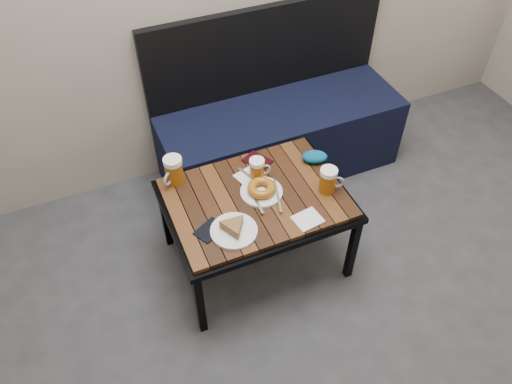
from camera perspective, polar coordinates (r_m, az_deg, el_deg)
name	(u,v)px	position (r m, az deg, el deg)	size (l,w,h in m)	color
bench	(278,131)	(2.97, 2.56, 6.97)	(1.40, 0.50, 0.95)	black
cafe_table	(256,203)	(2.33, 0.00, -1.23)	(0.84, 0.62, 0.47)	black
beer_mug_left	(174,170)	(2.35, -9.40, 2.44)	(0.13, 0.12, 0.14)	#954E0C
beer_mug_centre	(257,169)	(2.35, 0.16, 2.61)	(0.11, 0.08, 0.12)	#954E0C
beer_mug_right	(328,180)	(2.31, 8.27, 1.36)	(0.12, 0.10, 0.13)	#954E0C
plate_pie	(234,229)	(2.15, -2.55, -4.19)	(0.21, 0.21, 0.06)	white
plate_bagel	(262,190)	(2.30, 0.64, 0.26)	(0.20, 0.26, 0.05)	white
napkin_left	(250,177)	(2.39, -0.74, 1.73)	(0.14, 0.15, 0.01)	white
napkin_right	(308,219)	(2.21, 5.92, -3.14)	(0.13, 0.12, 0.01)	white
passport_navy	(210,230)	(2.17, -5.30, -4.37)	(0.09, 0.12, 0.01)	black
passport_burgundy	(258,161)	(2.47, 0.18, 3.58)	(0.09, 0.13, 0.01)	black
knit_pouch	(315,157)	(2.47, 6.71, 4.02)	(0.13, 0.08, 0.05)	#05448A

